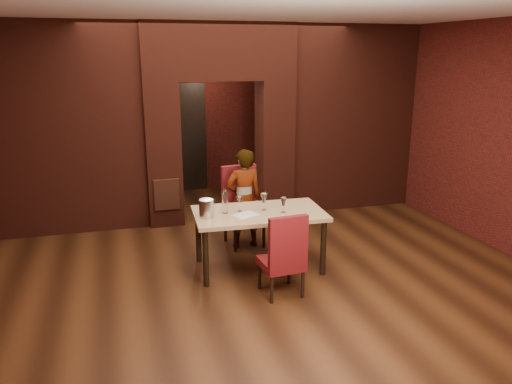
# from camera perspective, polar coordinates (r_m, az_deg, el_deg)

# --- Properties ---
(floor) EXTENTS (8.00, 8.00, 0.00)m
(floor) POSITION_cam_1_polar(r_m,az_deg,el_deg) (6.84, -0.32, -7.94)
(floor) COLOR #402210
(floor) RESTS_ON ground
(ceiling) EXTENTS (7.00, 8.00, 0.04)m
(ceiling) POSITION_cam_1_polar(r_m,az_deg,el_deg) (6.28, -0.37, 19.90)
(ceiling) COLOR silver
(ceiling) RESTS_ON ground
(wall_back) EXTENTS (7.00, 0.04, 3.20)m
(wall_back) POSITION_cam_1_polar(r_m,az_deg,el_deg) (10.23, -6.54, 9.20)
(wall_back) COLOR maroon
(wall_back) RESTS_ON ground
(wall_front) EXTENTS (7.00, 0.04, 3.20)m
(wall_front) POSITION_cam_1_polar(r_m,az_deg,el_deg) (2.88, 22.17, -8.83)
(wall_front) COLOR maroon
(wall_front) RESTS_ON ground
(wall_right) EXTENTS (0.04, 8.00, 3.20)m
(wall_right) POSITION_cam_1_polar(r_m,az_deg,el_deg) (8.04, 24.56, 6.14)
(wall_right) COLOR maroon
(wall_right) RESTS_ON ground
(pillar_left) EXTENTS (0.55, 0.55, 2.30)m
(pillar_left) POSITION_cam_1_polar(r_m,az_deg,el_deg) (8.22, -10.60, 4.27)
(pillar_left) COLOR maroon
(pillar_left) RESTS_ON ground
(pillar_right) EXTENTS (0.55, 0.55, 2.30)m
(pillar_right) POSITION_cam_1_polar(r_m,az_deg,el_deg) (8.60, 2.13, 5.03)
(pillar_right) COLOR maroon
(pillar_right) RESTS_ON ground
(lintel) EXTENTS (2.45, 0.55, 0.90)m
(lintel) POSITION_cam_1_polar(r_m,az_deg,el_deg) (8.20, -4.32, 15.72)
(lintel) COLOR maroon
(lintel) RESTS_ON ground
(wing_wall_left) EXTENTS (2.28, 0.35, 3.20)m
(wing_wall_left) POSITION_cam_1_polar(r_m,az_deg,el_deg) (8.13, -20.76, 6.63)
(wing_wall_left) COLOR maroon
(wing_wall_left) RESTS_ON ground
(wing_wall_right) EXTENTS (2.28, 0.35, 3.20)m
(wing_wall_right) POSITION_cam_1_polar(r_m,az_deg,el_deg) (9.07, 10.75, 8.20)
(wing_wall_right) COLOR maroon
(wing_wall_right) RESTS_ON ground
(vent_panel) EXTENTS (0.40, 0.03, 0.50)m
(vent_panel) POSITION_cam_1_polar(r_m,az_deg,el_deg) (8.07, -10.17, -0.30)
(vent_panel) COLOR #99492C
(vent_panel) RESTS_ON ground
(rear_door) EXTENTS (0.90, 0.08, 2.10)m
(rear_door) POSITION_cam_1_polar(r_m,az_deg,el_deg) (10.19, -8.62, 5.97)
(rear_door) COLOR black
(rear_door) RESTS_ON ground
(rear_door_frame) EXTENTS (1.02, 0.04, 2.22)m
(rear_door_frame) POSITION_cam_1_polar(r_m,az_deg,el_deg) (10.15, -8.58, 5.94)
(rear_door_frame) COLOR black
(rear_door_frame) RESTS_ON ground
(dining_table) EXTENTS (1.70, 1.02, 0.78)m
(dining_table) POSITION_cam_1_polar(r_m,az_deg,el_deg) (6.51, 0.34, -5.50)
(dining_table) COLOR tan
(dining_table) RESTS_ON ground
(chair_far) EXTENTS (0.57, 0.57, 1.15)m
(chair_far) POSITION_cam_1_polar(r_m,az_deg,el_deg) (7.23, -1.37, -1.72)
(chair_far) COLOR maroon
(chair_far) RESTS_ON ground
(chair_near) EXTENTS (0.49, 0.49, 1.01)m
(chair_near) POSITION_cam_1_polar(r_m,az_deg,el_deg) (5.80, 2.89, -6.99)
(chair_near) COLOR maroon
(chair_near) RESTS_ON ground
(person_seated) EXTENTS (0.54, 0.37, 1.44)m
(person_seated) POSITION_cam_1_polar(r_m,az_deg,el_deg) (7.12, -1.39, -0.77)
(person_seated) COLOR white
(person_seated) RESTS_ON ground
(wine_glass_a) EXTENTS (0.08, 0.08, 0.20)m
(wine_glass_a) POSITION_cam_1_polar(r_m,az_deg,el_deg) (6.36, -1.86, -1.37)
(wine_glass_a) COLOR silver
(wine_glass_a) RESTS_ON dining_table
(wine_glass_b) EXTENTS (0.09, 0.09, 0.22)m
(wine_glass_b) POSITION_cam_1_polar(r_m,az_deg,el_deg) (6.41, 0.90, -1.13)
(wine_glass_b) COLOR white
(wine_glass_b) RESTS_ON dining_table
(wine_glass_c) EXTENTS (0.08, 0.08, 0.20)m
(wine_glass_c) POSITION_cam_1_polar(r_m,az_deg,el_deg) (6.32, 3.16, -1.50)
(wine_glass_c) COLOR silver
(wine_glass_c) RESTS_ON dining_table
(tasting_sheet) EXTENTS (0.36, 0.31, 0.00)m
(tasting_sheet) POSITION_cam_1_polar(r_m,az_deg,el_deg) (6.24, -1.17, -2.63)
(tasting_sheet) COLOR silver
(tasting_sheet) RESTS_ON dining_table
(wine_bucket) EXTENTS (0.18, 0.18, 0.22)m
(wine_bucket) POSITION_cam_1_polar(r_m,az_deg,el_deg) (6.16, -5.68, -1.88)
(wine_bucket) COLOR #B5B5BD
(wine_bucket) RESTS_ON dining_table
(water_bottle) EXTENTS (0.07, 0.07, 0.31)m
(water_bottle) POSITION_cam_1_polar(r_m,az_deg,el_deg) (6.28, -3.57, -1.08)
(water_bottle) COLOR silver
(water_bottle) RESTS_ON dining_table
(potted_plant) EXTENTS (0.39, 0.34, 0.42)m
(potted_plant) POSITION_cam_1_polar(r_m,az_deg,el_deg) (7.69, 4.01, -3.53)
(potted_plant) COLOR #2A6025
(potted_plant) RESTS_ON ground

